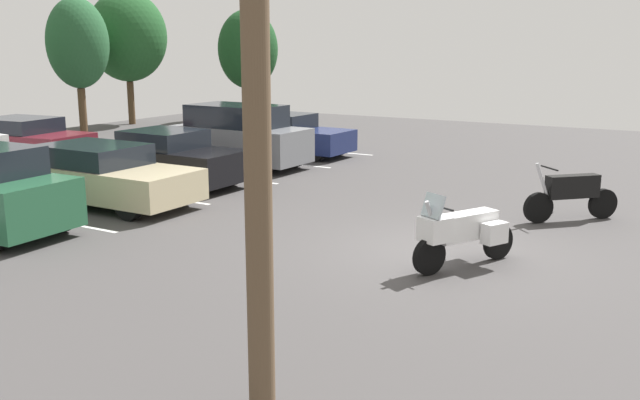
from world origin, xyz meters
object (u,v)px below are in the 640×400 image
Objects in this scene: car_black at (168,159)px; car_navy at (290,135)px; motorcycle_touring at (462,232)px; car_grey at (240,136)px; car_champagne at (102,175)px; car_far_maroon at (24,141)px; motorcycle_second at (571,194)px.

car_black is 1.02× the size of car_navy.
car_grey is at bearing 56.37° from motorcycle_touring.
car_navy is (6.18, 0.05, -0.04)m from car_black.
car_champagne is 1.07× the size of car_far_maroon.
car_black is (2.89, 9.31, 0.09)m from motorcycle_touring.
car_far_maroon is (-1.13, 16.66, 0.14)m from motorcycle_second.
car_far_maroon is (-3.05, 6.31, -0.23)m from car_grey.
car_navy reaches higher than motorcycle_touring.
motorcycle_touring is 1.23× the size of motorcycle_second.
car_far_maroon reaches higher than car_navy.
motorcycle_touring is 0.43× the size of car_champagne.
car_champagne is 1.09× the size of car_black.
car_grey is 2.84m from car_navy.
car_black is 3.37m from car_grey.
motorcycle_touring is 11.29m from car_grey.
motorcycle_second is 10.53m from car_grey.
car_black reaches higher than motorcycle_touring.
car_far_maroon is at bearing 66.62° from car_champagne.
car_grey is (5.92, 0.34, 0.26)m from car_champagne.
motorcycle_touring is at bearing -107.24° from car_black.
car_champagne is at bearing 87.92° from motorcycle_touring.
car_navy reaches higher than motorcycle_second.
car_navy is (9.08, 9.37, 0.06)m from motorcycle_touring.
motorcycle_second is at bearing -12.44° from motorcycle_touring.
car_champagne is at bearing -177.94° from car_navy.
car_black is at bearing 5.78° from car_champagne.
motorcycle_second is at bearing -114.70° from car_navy.
car_black is at bearing 97.97° from motorcycle_second.
motorcycle_touring is 0.48× the size of car_navy.
motorcycle_touring is 13.04m from car_navy.
car_grey is (6.25, 9.39, 0.33)m from motorcycle_touring.
car_black is at bearing -92.79° from car_far_maroon.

